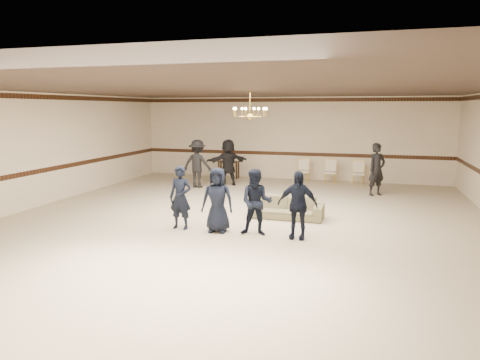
% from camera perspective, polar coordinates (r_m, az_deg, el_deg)
% --- Properties ---
extents(room, '(12.01, 14.01, 3.21)m').
position_cam_1_polar(room, '(10.21, -0.15, 2.95)').
color(room, '#B7AE8D').
rests_on(room, ground).
extents(chair_rail, '(12.00, 0.02, 0.14)m').
position_cam_1_polar(chair_rail, '(17.04, 6.54, 3.48)').
color(chair_rail, '#3A1F11').
rests_on(chair_rail, wall_back).
extents(crown_molding, '(12.00, 0.02, 0.14)m').
position_cam_1_polar(crown_molding, '(16.96, 6.68, 10.49)').
color(crown_molding, '#3A1F11').
rests_on(crown_molding, wall_back).
extents(chandelier, '(0.94, 0.94, 0.89)m').
position_cam_1_polar(chandelier, '(11.10, 1.34, 10.06)').
color(chandelier, '#B7953A').
rests_on(chandelier, ceiling).
extents(boy_a, '(0.54, 0.36, 1.46)m').
position_cam_1_polar(boy_a, '(9.99, -7.88, -2.32)').
color(boy_a, black).
rests_on(boy_a, floor).
extents(boy_b, '(0.76, 0.54, 1.46)m').
position_cam_1_polar(boy_b, '(9.66, -3.00, -2.65)').
color(boy_b, black).
rests_on(boy_b, floor).
extents(boy_c, '(0.76, 0.62, 1.46)m').
position_cam_1_polar(boy_c, '(9.41, 2.18, -2.97)').
color(boy_c, black).
rests_on(boy_c, floor).
extents(boy_d, '(0.87, 0.38, 1.46)m').
position_cam_1_polar(boy_d, '(9.24, 7.61, -3.29)').
color(boy_d, black).
rests_on(boy_d, floor).
extents(settee, '(1.87, 0.75, 0.54)m').
position_cam_1_polar(settee, '(11.02, 6.14, -3.64)').
color(settee, '#696646').
rests_on(settee, floor).
extents(adult_left, '(1.12, 0.69, 1.68)m').
position_cam_1_polar(adult_left, '(15.15, -5.65, 2.14)').
color(adult_left, black).
rests_on(adult_left, floor).
extents(adult_mid, '(1.53, 1.36, 1.68)m').
position_cam_1_polar(adult_mid, '(15.50, -1.59, 2.35)').
color(adult_mid, black).
rests_on(adult_mid, floor).
extents(adult_right, '(0.73, 0.70, 1.68)m').
position_cam_1_polar(adult_right, '(14.36, 17.65, 1.34)').
color(adult_right, black).
rests_on(adult_right, floor).
extents(banquet_chair_left, '(0.47, 0.47, 0.88)m').
position_cam_1_polar(banquet_chair_left, '(16.31, 8.35, 1.18)').
color(banquet_chair_left, beige).
rests_on(banquet_chair_left, floor).
extents(banquet_chair_mid, '(0.42, 0.42, 0.88)m').
position_cam_1_polar(banquet_chair_mid, '(16.21, 11.85, 1.03)').
color(banquet_chair_mid, beige).
rests_on(banquet_chair_mid, floor).
extents(banquet_chair_right, '(0.43, 0.43, 0.88)m').
position_cam_1_polar(banquet_chair_right, '(16.16, 15.39, 0.87)').
color(banquet_chair_right, beige).
rests_on(banquet_chair_right, floor).
extents(console_table, '(0.86, 0.42, 0.70)m').
position_cam_1_polar(console_table, '(17.18, -1.52, 1.40)').
color(console_table, black).
rests_on(console_table, floor).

